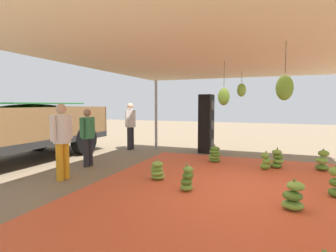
{
  "coord_description": "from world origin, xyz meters",
  "views": [
    {
      "loc": [
        -5.23,
        -0.69,
        1.68
      ],
      "look_at": [
        0.42,
        1.51,
        1.18
      ],
      "focal_mm": 28.29,
      "sensor_mm": 36.0,
      "label": 1
    }
  ],
  "objects_px": {
    "banana_bunch_0": "(187,179)",
    "worker_1": "(130,123)",
    "banana_bunch_2": "(266,162)",
    "banana_bunch_7": "(157,171)",
    "banana_bunch_6": "(293,197)",
    "banana_bunch_4": "(335,183)",
    "banana_bunch_3": "(322,161)",
    "worker_2": "(88,133)",
    "banana_bunch_1": "(277,159)",
    "speaker_stack": "(206,124)",
    "worker_0": "(62,136)",
    "banana_bunch_5": "(215,155)"
  },
  "relations": [
    {
      "from": "banana_bunch_2",
      "to": "banana_bunch_7",
      "type": "xyz_separation_m",
      "value": [
        -1.86,
        2.23,
        -0.01
      ]
    },
    {
      "from": "banana_bunch_3",
      "to": "banana_bunch_6",
      "type": "xyz_separation_m",
      "value": [
        -3.02,
        0.88,
        -0.03
      ]
    },
    {
      "from": "banana_bunch_0",
      "to": "banana_bunch_2",
      "type": "relative_size",
      "value": 1.11
    },
    {
      "from": "banana_bunch_3",
      "to": "speaker_stack",
      "type": "height_order",
      "value": "speaker_stack"
    },
    {
      "from": "banana_bunch_6",
      "to": "banana_bunch_7",
      "type": "bearing_deg",
      "value": 74.54
    },
    {
      "from": "banana_bunch_2",
      "to": "banana_bunch_4",
      "type": "distance_m",
      "value": 2.09
    },
    {
      "from": "worker_1",
      "to": "worker_2",
      "type": "height_order",
      "value": "worker_1"
    },
    {
      "from": "banana_bunch_2",
      "to": "worker_2",
      "type": "distance_m",
      "value": 4.75
    },
    {
      "from": "banana_bunch_0",
      "to": "worker_2",
      "type": "xyz_separation_m",
      "value": [
        1.02,
        3.12,
        0.68
      ]
    },
    {
      "from": "worker_0",
      "to": "worker_1",
      "type": "bearing_deg",
      "value": 7.7
    },
    {
      "from": "worker_1",
      "to": "banana_bunch_4",
      "type": "bearing_deg",
      "value": -118.02
    },
    {
      "from": "banana_bunch_0",
      "to": "banana_bunch_3",
      "type": "distance_m",
      "value": 3.88
    },
    {
      "from": "banana_bunch_5",
      "to": "banana_bunch_4",
      "type": "bearing_deg",
      "value": -129.13
    },
    {
      "from": "banana_bunch_3",
      "to": "banana_bunch_6",
      "type": "height_order",
      "value": "banana_bunch_3"
    },
    {
      "from": "banana_bunch_1",
      "to": "banana_bunch_4",
      "type": "distance_m",
      "value": 2.23
    },
    {
      "from": "banana_bunch_0",
      "to": "worker_1",
      "type": "distance_m",
      "value": 5.14
    },
    {
      "from": "banana_bunch_2",
      "to": "banana_bunch_6",
      "type": "height_order",
      "value": "banana_bunch_6"
    },
    {
      "from": "banana_bunch_6",
      "to": "worker_2",
      "type": "xyz_separation_m",
      "value": [
        1.27,
        4.97,
        0.7
      ]
    },
    {
      "from": "banana_bunch_2",
      "to": "banana_bunch_3",
      "type": "bearing_deg",
      "value": -72.37
    },
    {
      "from": "banana_bunch_3",
      "to": "banana_bunch_7",
      "type": "height_order",
      "value": "banana_bunch_3"
    },
    {
      "from": "banana_bunch_1",
      "to": "banana_bunch_4",
      "type": "bearing_deg",
      "value": -155.54
    },
    {
      "from": "banana_bunch_3",
      "to": "worker_0",
      "type": "xyz_separation_m",
      "value": [
        -3.0,
        5.55,
        0.75
      ]
    },
    {
      "from": "banana_bunch_0",
      "to": "banana_bunch_5",
      "type": "height_order",
      "value": "banana_bunch_0"
    },
    {
      "from": "banana_bunch_3",
      "to": "banana_bunch_4",
      "type": "distance_m",
      "value": 2.14
    },
    {
      "from": "worker_1",
      "to": "banana_bunch_0",
      "type": "bearing_deg",
      "value": -138.42
    },
    {
      "from": "banana_bunch_5",
      "to": "speaker_stack",
      "type": "distance_m",
      "value": 1.79
    },
    {
      "from": "worker_1",
      "to": "worker_2",
      "type": "xyz_separation_m",
      "value": [
        -2.78,
        -0.25,
        -0.1
      ]
    },
    {
      "from": "worker_2",
      "to": "banana_bunch_4",
      "type": "bearing_deg",
      "value": -93.88
    },
    {
      "from": "worker_0",
      "to": "banana_bunch_1",
      "type": "bearing_deg",
      "value": -57.19
    },
    {
      "from": "banana_bunch_6",
      "to": "worker_0",
      "type": "xyz_separation_m",
      "value": [
        0.02,
        4.67,
        0.78
      ]
    },
    {
      "from": "banana_bunch_2",
      "to": "worker_2",
      "type": "xyz_separation_m",
      "value": [
        -1.33,
        4.51,
        0.7
      ]
    },
    {
      "from": "banana_bunch_0",
      "to": "banana_bunch_1",
      "type": "height_order",
      "value": "banana_bunch_1"
    },
    {
      "from": "banana_bunch_1",
      "to": "banana_bunch_2",
      "type": "bearing_deg",
      "value": 138.76
    },
    {
      "from": "banana_bunch_1",
      "to": "speaker_stack",
      "type": "height_order",
      "value": "speaker_stack"
    },
    {
      "from": "worker_0",
      "to": "banana_bunch_2",
      "type": "bearing_deg",
      "value": -58.53
    },
    {
      "from": "banana_bunch_1",
      "to": "banana_bunch_6",
      "type": "relative_size",
      "value": 1.09
    },
    {
      "from": "banana_bunch_0",
      "to": "speaker_stack",
      "type": "relative_size",
      "value": 0.26
    },
    {
      "from": "banana_bunch_7",
      "to": "speaker_stack",
      "type": "relative_size",
      "value": 0.23
    },
    {
      "from": "banana_bunch_0",
      "to": "banana_bunch_1",
      "type": "bearing_deg",
      "value": -32.0
    },
    {
      "from": "worker_1",
      "to": "speaker_stack",
      "type": "bearing_deg",
      "value": -81.14
    },
    {
      "from": "worker_0",
      "to": "worker_2",
      "type": "xyz_separation_m",
      "value": [
        1.25,
        0.29,
        -0.08
      ]
    },
    {
      "from": "worker_1",
      "to": "banana_bunch_7",
      "type": "bearing_deg",
      "value": -142.61
    },
    {
      "from": "banana_bunch_0",
      "to": "banana_bunch_7",
      "type": "height_order",
      "value": "banana_bunch_0"
    },
    {
      "from": "banana_bunch_2",
      "to": "worker_0",
      "type": "relative_size",
      "value": 0.28
    },
    {
      "from": "banana_bunch_3",
      "to": "worker_2",
      "type": "bearing_deg",
      "value": 106.67
    },
    {
      "from": "banana_bunch_4",
      "to": "banana_bunch_5",
      "type": "relative_size",
      "value": 1.14
    },
    {
      "from": "speaker_stack",
      "to": "banana_bunch_7",
      "type": "bearing_deg",
      "value": 176.51
    },
    {
      "from": "worker_0",
      "to": "banana_bunch_0",
      "type": "bearing_deg",
      "value": -85.25
    },
    {
      "from": "banana_bunch_0",
      "to": "banana_bunch_4",
      "type": "distance_m",
      "value": 2.66
    },
    {
      "from": "banana_bunch_0",
      "to": "banana_bunch_4",
      "type": "relative_size",
      "value": 0.9
    }
  ]
}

